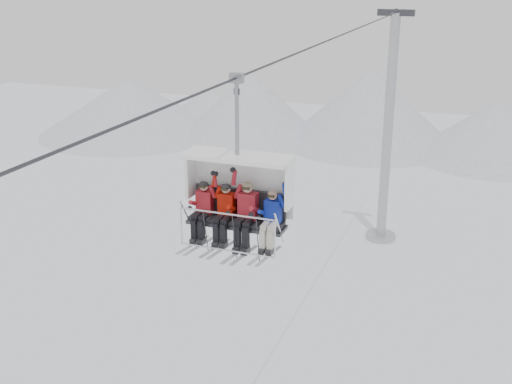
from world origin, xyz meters
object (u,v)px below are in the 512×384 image
(chairlift_carrier, at_px, (240,187))
(skier_center_right, at_px, (247,212))
(skier_far_left, at_px, (203,208))
(lift_tower_right, at_px, (387,147))
(skier_far_right, at_px, (271,218))
(skier_center_left, at_px, (225,211))

(chairlift_carrier, xyz_separation_m, skier_center_right, (0.29, -0.30, -0.47))
(skier_far_left, height_order, skier_center_right, skier_center_right)
(skier_far_left, bearing_deg, skier_center_right, 0.72)
(lift_tower_right, height_order, skier_center_right, lift_tower_right)
(chairlift_carrier, height_order, skier_far_left, chairlift_carrier)
(lift_tower_right, distance_m, skier_far_right, 23.86)
(skier_far_left, distance_m, skier_center_left, 0.57)
(lift_tower_right, relative_size, skier_center_left, 7.99)
(skier_center_left, distance_m, skier_center_right, 0.54)
(skier_far_right, bearing_deg, chairlift_carrier, 160.34)
(skier_far_left, bearing_deg, skier_center_left, 0.08)
(skier_far_left, height_order, skier_center_left, skier_center_left)
(chairlift_carrier, xyz_separation_m, skier_far_left, (-0.82, -0.32, -0.52))
(skier_center_right, bearing_deg, skier_far_right, -1.62)
(skier_center_left, bearing_deg, skier_center_right, 1.40)
(skier_far_left, distance_m, skier_far_right, 1.72)
(skier_far_right, bearing_deg, skier_far_left, 179.89)
(lift_tower_right, relative_size, skier_far_right, 7.99)
(skier_center_right, distance_m, skier_far_right, 0.61)
(chairlift_carrier, distance_m, skier_center_right, 0.63)
(lift_tower_right, xyz_separation_m, chairlift_carrier, (0.00, -23.11, 4.93))
(chairlift_carrier, height_order, skier_center_left, chairlift_carrier)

